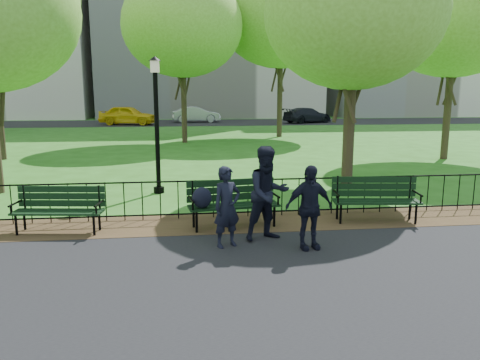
{
  "coord_description": "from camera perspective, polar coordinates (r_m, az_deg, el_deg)",
  "views": [
    {
      "loc": [
        -1.27,
        -8.42,
        2.89
      ],
      "look_at": [
        -0.05,
        1.5,
        0.98
      ],
      "focal_mm": 35.0,
      "sensor_mm": 36.0,
      "label": 1
    }
  ],
  "objects": [
    {
      "name": "far_street",
      "position": [
        43.53,
        -5.36,
        6.98
      ],
      "size": [
        70.0,
        9.0,
        0.01
      ],
      "primitive_type": "cube",
      "color": "black",
      "rests_on": "ground"
    },
    {
      "name": "sedan_silver",
      "position": [
        43.81,
        -5.37,
        7.96
      ],
      "size": [
        4.51,
        1.81,
        1.46
      ],
      "primitive_type": "imported",
      "rotation": [
        0.0,
        0.0,
        1.63
      ],
      "color": "#9A9DA1",
      "rests_on": "far_street"
    },
    {
      "name": "tree_near_e",
      "position": [
        14.95,
        13.72,
        19.23
      ],
      "size": [
        5.33,
        5.33,
        7.42
      ],
      "color": "#2D2116",
      "rests_on": "ground"
    },
    {
      "name": "iron_fence",
      "position": [
        10.76,
        -0.07,
        -2.0
      ],
      "size": [
        24.06,
        0.06,
        1.0
      ],
      "color": "black",
      "rests_on": "ground"
    },
    {
      "name": "person_left",
      "position": [
        8.67,
        -1.6,
        -3.3
      ],
      "size": [
        0.66,
        0.56,
        1.52
      ],
      "primitive_type": "imported",
      "rotation": [
        0.0,
        0.0,
        0.44
      ],
      "color": "black",
      "rests_on": "asphalt_path"
    },
    {
      "name": "dirt_strip",
      "position": [
        10.4,
        0.26,
        -5.21
      ],
      "size": [
        60.0,
        1.6,
        0.01
      ],
      "primitive_type": "cube",
      "color": "#342815",
      "rests_on": "ground"
    },
    {
      "name": "park_bench_left_a",
      "position": [
        10.33,
        -21.16,
        -2.79
      ],
      "size": [
        1.87,
        0.79,
        1.03
      ],
      "rotation": [
        0.0,
        0.0,
        -0.13
      ],
      "color": "black",
      "rests_on": "ground"
    },
    {
      "name": "tree_far_e",
      "position": [
        30.34,
        5.03,
        19.6
      ],
      "size": [
        7.79,
        7.79,
        10.85
      ],
      "color": "#2D2116",
      "rests_on": "ground"
    },
    {
      "name": "park_bench_right_a",
      "position": [
        10.87,
        16.17,
        -1.67
      ],
      "size": [
        1.95,
        0.82,
        1.08
      ],
      "rotation": [
        0.0,
        0.0,
        -0.13
      ],
      "color": "black",
      "rests_on": "ground"
    },
    {
      "name": "sedan_dark",
      "position": [
        43.47,
        8.22,
        7.82
      ],
      "size": [
        5.09,
        3.6,
        1.37
      ],
      "primitive_type": "imported",
      "rotation": [
        0.0,
        0.0,
        1.97
      ],
      "color": "black",
      "rests_on": "far_street"
    },
    {
      "name": "apartment_east",
      "position": [
        63.32,
        19.64,
        18.49
      ],
      "size": [
        20.0,
        15.0,
        24.0
      ],
      "primitive_type": "cube",
      "color": "silver",
      "rests_on": "ground"
    },
    {
      "name": "tree_far_c",
      "position": [
        26.9,
        -7.05,
        18.21
      ],
      "size": [
        6.6,
        6.6,
        9.19
      ],
      "color": "#2D2116",
      "rests_on": "ground"
    },
    {
      "name": "asphalt_path",
      "position": [
        5.92,
        6.59,
        -18.37
      ],
      "size": [
        60.0,
        9.2,
        0.01
      ],
      "primitive_type": "cube",
      "color": "black",
      "rests_on": "ground"
    },
    {
      "name": "taxi",
      "position": [
        41.55,
        -13.51,
        7.69
      ],
      "size": [
        5.15,
        2.97,
        1.65
      ],
      "primitive_type": "imported",
      "rotation": [
        0.0,
        0.0,
        1.35
      ],
      "color": "yellow",
      "rests_on": "far_street"
    },
    {
      "name": "ground",
      "position": [
        8.99,
        1.48,
        -7.92
      ],
      "size": [
        120.0,
        120.0,
        0.0
      ],
      "primitive_type": "plane",
      "color": "#2B6019"
    },
    {
      "name": "lamppost",
      "position": [
        13.37,
        -10.13,
        7.2
      ],
      "size": [
        0.34,
        0.34,
        3.82
      ],
      "color": "black",
      "rests_on": "ground"
    },
    {
      "name": "tree_mid_e",
      "position": [
        22.08,
        24.8,
        18.2
      ],
      "size": [
        6.29,
        6.29,
        8.76
      ],
      "color": "#2D2116",
      "rests_on": "ground"
    },
    {
      "name": "person_mid",
      "position": [
        9.06,
        3.42,
        -1.65
      ],
      "size": [
        0.99,
        0.72,
        1.84
      ],
      "primitive_type": "imported",
      "rotation": [
        0.0,
        0.0,
        0.31
      ],
      "color": "black",
      "rests_on": "asphalt_path"
    },
    {
      "name": "park_bench_main",
      "position": [
        9.88,
        -2.23,
        -2.2
      ],
      "size": [
        1.99,
        0.85,
        1.1
      ],
      "rotation": [
        0.0,
        0.0,
        0.14
      ],
      "color": "black",
      "rests_on": "ground"
    },
    {
      "name": "person_right",
      "position": [
        8.64,
        8.41,
        -3.31
      ],
      "size": [
        0.96,
        0.51,
        1.56
      ],
      "primitive_type": "imported",
      "rotation": [
        0.0,
        0.0,
        0.15
      ],
      "color": "black",
      "rests_on": "asphalt_path"
    }
  ]
}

